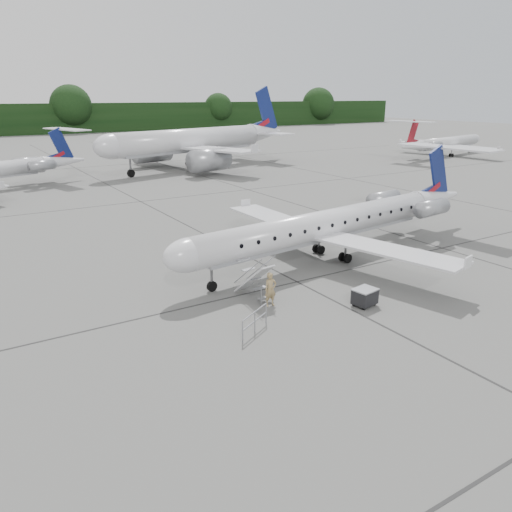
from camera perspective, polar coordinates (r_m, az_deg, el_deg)
ground at (r=29.44m, az=15.11°, el=-3.09°), size 320.00×320.00×0.00m
treeline at (r=150.04m, az=-24.67°, el=14.01°), size 260.00×4.00×8.00m
main_regional_jet at (r=31.86m, az=7.76°, el=5.13°), size 27.61×21.39×6.55m
airstair at (r=26.18m, az=-0.23°, el=-2.70°), size 1.14×2.46×2.05m
passenger at (r=25.27m, az=1.67°, el=-3.83°), size 0.69×0.49×1.77m
safety_railing at (r=22.66m, az=-0.14°, el=-7.57°), size 1.95×1.15×1.00m
baggage_cart at (r=25.98m, az=12.32°, el=-4.58°), size 1.26×1.08×0.98m
bg_narrowbody at (r=72.96m, az=-7.63°, el=14.23°), size 36.54×30.22×11.40m
bg_regional_right at (r=95.30m, az=21.24°, el=12.56°), size 27.51×22.02×6.46m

